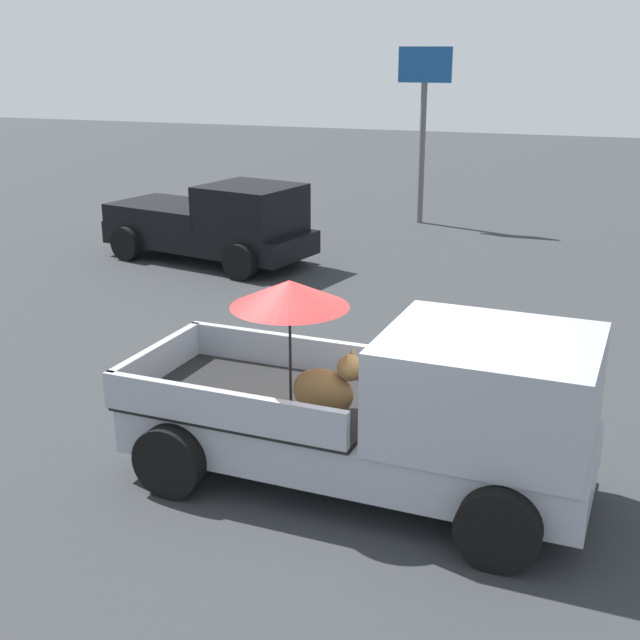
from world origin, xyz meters
TOP-DOWN VIEW (x-y plane):
  - ground_plane at (0.00, 0.00)m, footprint 80.00×80.00m
  - pickup_truck_main at (0.46, -0.04)m, footprint 5.14×2.47m
  - pickup_truck_red at (-5.88, 8.58)m, footprint 5.08×2.97m
  - motel_sign at (-2.56, 14.41)m, footprint 1.40×0.16m

SIDE VIEW (x-z plane):
  - ground_plane at x=0.00m, z-range 0.00..0.00m
  - pickup_truck_red at x=-5.88m, z-range -0.03..1.77m
  - pickup_truck_main at x=0.46m, z-range -0.20..2.14m
  - motel_sign at x=-2.56m, z-range 0.96..5.57m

